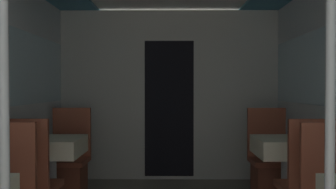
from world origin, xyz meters
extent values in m
cube|color=#A8A8A3|center=(0.00, 3.99, 1.11)|extent=(2.84, 0.08, 2.21)
cube|color=black|center=(0.00, 3.95, 0.93)|extent=(0.64, 0.01, 1.77)
cube|color=brown|center=(-1.09, 1.54, 0.71)|extent=(0.42, 0.04, 0.54)
cylinder|color=silver|center=(-0.77, 0.81, 1.11)|extent=(0.05, 0.05, 2.21)
cylinder|color=#B7B7BC|center=(-1.09, 2.51, 0.37)|extent=(0.09, 0.09, 0.70)
cube|color=#B2B2B7|center=(-1.09, 2.51, 0.73)|extent=(0.52, 0.52, 0.02)
cube|color=beige|center=(-1.09, 2.51, 0.66)|extent=(0.56, 0.56, 0.16)
cube|color=brown|center=(-1.09, 1.98, 0.42)|extent=(0.42, 0.42, 0.05)
cube|color=brown|center=(-1.09, 1.79, 0.71)|extent=(0.42, 0.04, 0.54)
cube|color=brown|center=(-1.09, 3.05, 0.20)|extent=(0.36, 0.36, 0.39)
cube|color=brown|center=(-1.09, 3.05, 0.42)|extent=(0.42, 0.42, 0.05)
cube|color=brown|center=(-1.09, 3.24, 0.71)|extent=(0.42, 0.04, 0.54)
cube|color=brown|center=(1.09, 1.54, 0.71)|extent=(0.42, 0.04, 0.54)
cylinder|color=silver|center=(0.77, 0.81, 1.11)|extent=(0.05, 0.05, 2.21)
cylinder|color=#B7B7BC|center=(1.09, 2.51, 0.37)|extent=(0.09, 0.09, 0.70)
cube|color=#B2B2B7|center=(1.09, 2.51, 0.73)|extent=(0.52, 0.52, 0.02)
cube|color=beige|center=(1.09, 2.51, 0.66)|extent=(0.56, 0.56, 0.16)
cube|color=brown|center=(1.09, 1.98, 0.42)|extent=(0.42, 0.42, 0.05)
cube|color=brown|center=(1.09, 1.79, 0.71)|extent=(0.42, 0.04, 0.54)
cube|color=brown|center=(1.09, 3.05, 0.20)|extent=(0.36, 0.36, 0.39)
cube|color=brown|center=(1.09, 3.05, 0.42)|extent=(0.42, 0.42, 0.05)
cube|color=brown|center=(1.09, 3.24, 0.71)|extent=(0.42, 0.04, 0.54)
camera|label=1|loc=(0.02, -0.94, 1.21)|focal=40.00mm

